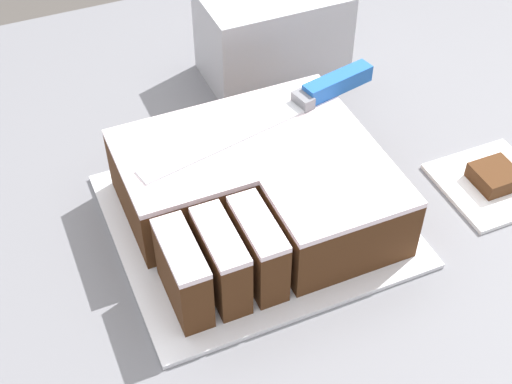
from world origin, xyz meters
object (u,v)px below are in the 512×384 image
at_px(brownie, 495,176).
at_px(knife, 308,98).
at_px(cake, 258,189).
at_px(storage_box, 273,34).
at_px(cake_board, 256,219).

bearing_deg(brownie, knife, 144.61).
distance_m(cake, brownie, 0.31).
bearing_deg(brownie, storage_box, 114.22).
bearing_deg(knife, cake, 24.77).
height_order(cake_board, brownie, brownie).
distance_m(cake_board, storage_box, 0.33).
height_order(cake, knife, knife).
xyz_separation_m(cake, knife, (0.10, 0.07, 0.05)).
relative_size(cake, brownie, 5.48).
distance_m(cake, knife, 0.13).
xyz_separation_m(cake_board, knife, (0.10, 0.08, 0.10)).
bearing_deg(knife, cake_board, 25.01).
bearing_deg(cake, brownie, -12.68).
bearing_deg(brownie, cake_board, 168.28).
relative_size(knife, brownie, 6.27).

